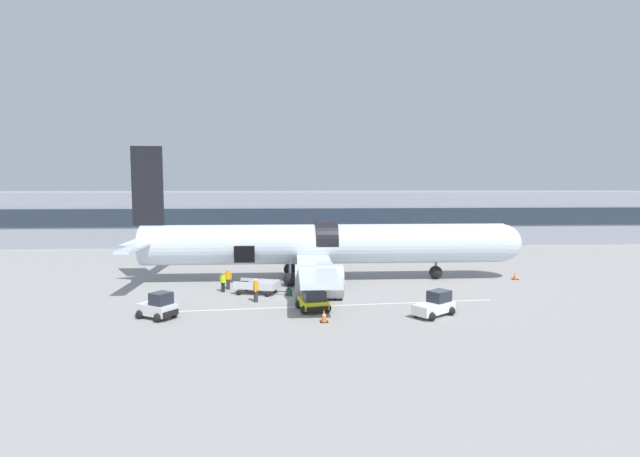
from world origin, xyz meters
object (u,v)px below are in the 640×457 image
object	(u,v)px
ground_crew_loader_b	(256,290)
airplane	(320,246)
baggage_tug_lead	(158,307)
suitcase_on_tarmac_upright	(289,293)
ground_crew_driver	(312,278)
baggage_tug_mid	(435,305)
baggage_tug_rear	(313,302)
baggage_cart_loading	(257,287)
ground_crew_supervisor	(223,282)
ground_crew_loader_a	(228,278)

from	to	relation	value
ground_crew_loader_b	airplane	bearing A→B (deg)	56.44
baggage_tug_lead	suitcase_on_tarmac_upright	xyz separation A→B (m)	(8.23, 5.68, -0.43)
ground_crew_driver	airplane	bearing A→B (deg)	74.32
airplane	suitcase_on_tarmac_upright	world-z (taller)	airplane
baggage_tug_mid	ground_crew_driver	bearing A→B (deg)	129.10
baggage_tug_rear	baggage_cart_loading	distance (m)	6.78
ground_crew_driver	ground_crew_supervisor	size ratio (longest dim) A/B	1.01
baggage_cart_loading	ground_crew_supervisor	distance (m)	2.84
baggage_tug_mid	ground_crew_supervisor	bearing A→B (deg)	151.29
ground_crew_loader_a	ground_crew_driver	bearing A→B (deg)	2.33
baggage_cart_loading	suitcase_on_tarmac_upright	world-z (taller)	baggage_cart_loading
ground_crew_supervisor	suitcase_on_tarmac_upright	size ratio (longest dim) A/B	2.45
baggage_tug_rear	ground_crew_loader_a	bearing A→B (deg)	132.08
baggage_tug_mid	ground_crew_loader_b	bearing A→B (deg)	159.08
baggage_tug_lead	ground_crew_loader_a	bearing A→B (deg)	68.09
ground_crew_loader_b	ground_crew_driver	bearing A→B (deg)	47.68
baggage_cart_loading	ground_crew_driver	size ratio (longest dim) A/B	2.73
airplane	ground_crew_driver	distance (m)	3.84
baggage_tug_mid	ground_crew_supervisor	xyz separation A→B (m)	(-14.49, 7.94, 0.14)
baggage_tug_mid	suitcase_on_tarmac_upright	bearing A→B (deg)	146.38
baggage_cart_loading	airplane	bearing A→B (deg)	44.21
baggage_tug_rear	ground_crew_loader_a	world-z (taller)	ground_crew_loader_a
baggage_tug_lead	ground_crew_loader_b	bearing A→B (deg)	33.98
baggage_tug_lead	baggage_tug_mid	bearing A→B (deg)	-1.74
baggage_cart_loading	suitcase_on_tarmac_upright	bearing A→B (deg)	-21.21
baggage_cart_loading	ground_crew_supervisor	xyz separation A→B (m)	(-2.71, 0.78, 0.31)
ground_crew_loader_a	suitcase_on_tarmac_upright	size ratio (longest dim) A/B	2.68
airplane	ground_crew_driver	size ratio (longest dim) A/B	22.49
baggage_tug_lead	baggage_tug_rear	world-z (taller)	baggage_tug_lead
ground_crew_loader_b	suitcase_on_tarmac_upright	xyz separation A→B (m)	(2.38, 1.73, -0.63)
baggage_tug_rear	ground_crew_loader_b	xyz separation A→B (m)	(-3.99, 2.76, 0.29)
baggage_tug_mid	ground_crew_loader_a	bearing A→B (deg)	147.96
baggage_cart_loading	ground_crew_loader_a	world-z (taller)	ground_crew_loader_a
airplane	baggage_tug_mid	world-z (taller)	airplane
ground_crew_loader_a	suitcase_on_tarmac_upright	distance (m)	5.59
airplane	baggage_tug_lead	xyz separation A→B (m)	(-10.97, -11.66, -2.33)
ground_crew_loader_a	ground_crew_loader_b	distance (m)	5.07
baggage_cart_loading	ground_crew_loader_b	xyz separation A→B (m)	(0.06, -2.68, 0.40)
baggage_tug_lead	baggage_tug_mid	world-z (taller)	baggage_tug_lead
baggage_cart_loading	ground_crew_driver	bearing A→B (deg)	24.92
airplane	ground_crew_loader_a	size ratio (longest dim) A/B	20.79
baggage_tug_lead	baggage_cart_loading	bearing A→B (deg)	48.81
ground_crew_supervisor	suitcase_on_tarmac_upright	bearing A→B (deg)	-18.52
baggage_tug_lead	baggage_tug_mid	distance (m)	17.58
ground_crew_loader_a	ground_crew_loader_b	bearing A→B (deg)	-60.54
suitcase_on_tarmac_upright	ground_crew_loader_b	bearing A→B (deg)	-143.87
baggage_cart_loading	ground_crew_loader_b	distance (m)	2.71
baggage_tug_mid	baggage_cart_loading	distance (m)	13.78
baggage_tug_lead	ground_crew_supervisor	size ratio (longest dim) A/B	1.78
baggage_tug_lead	ground_crew_loader_a	xyz separation A→B (m)	(3.36, 8.36, 0.19)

